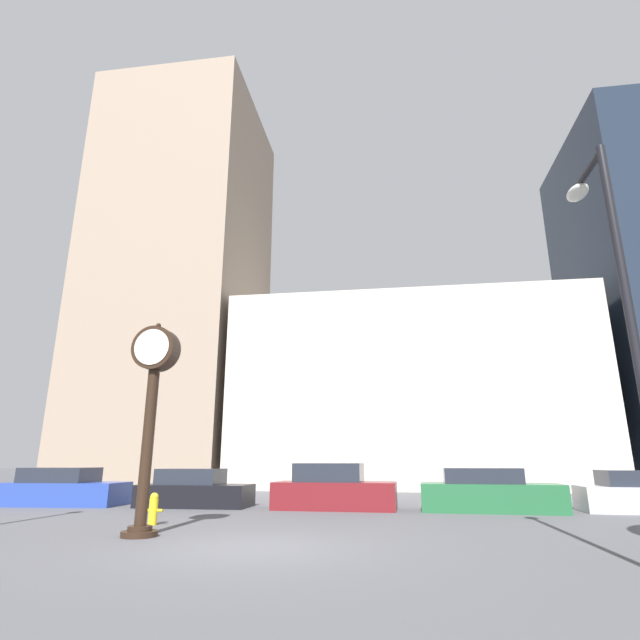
% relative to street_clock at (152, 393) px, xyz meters
% --- Properties ---
extents(ground_plane, '(200.00, 200.00, 0.00)m').
position_rel_street_clock_xyz_m(ground_plane, '(2.75, -1.00, -3.06)').
color(ground_plane, '#515156').
extents(building_tall_tower, '(10.72, 12.00, 29.44)m').
position_rel_street_clock_xyz_m(building_tall_tower, '(-10.11, 23.00, 11.66)').
color(building_tall_tower, gray).
rests_on(building_tall_tower, ground_plane).
extents(building_storefront_row, '(21.43, 12.00, 11.32)m').
position_rel_street_clock_xyz_m(building_storefront_row, '(6.49, 23.00, 2.60)').
color(building_storefront_row, beige).
rests_on(building_storefront_row, ground_plane).
extents(street_clock, '(1.03, 0.77, 4.74)m').
position_rel_street_clock_xyz_m(street_clock, '(0.00, 0.00, 0.00)').
color(street_clock, black).
rests_on(street_clock, ground_plane).
extents(car_blue, '(4.48, 2.16, 1.33)m').
position_rel_street_clock_xyz_m(car_blue, '(-6.71, 6.97, -2.49)').
color(car_blue, '#28429E').
rests_on(car_blue, ground_plane).
extents(car_black, '(3.92, 1.76, 1.30)m').
position_rel_street_clock_xyz_m(car_black, '(-1.66, 7.08, -2.51)').
color(car_black, black).
rests_on(car_black, ground_plane).
extents(car_maroon, '(4.16, 1.92, 1.49)m').
position_rel_street_clock_xyz_m(car_maroon, '(3.36, 6.92, -2.43)').
color(car_maroon, maroon).
rests_on(car_maroon, ground_plane).
extents(car_green, '(4.47, 2.07, 1.35)m').
position_rel_street_clock_xyz_m(car_green, '(8.42, 6.83, -2.48)').
color(car_green, '#236038').
rests_on(car_green, ground_plane).
extents(fire_hydrant_near, '(0.51, 0.22, 0.78)m').
position_rel_street_clock_xyz_m(fire_hydrant_near, '(-0.67, 1.95, -2.66)').
color(fire_hydrant_near, yellow).
rests_on(fire_hydrant_near, ground_plane).
extents(street_lamp_right, '(0.36, 1.57, 6.76)m').
position_rel_street_clock_xyz_m(street_lamp_right, '(9.19, -2.41, 1.40)').
color(street_lamp_right, black).
rests_on(street_lamp_right, ground_plane).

